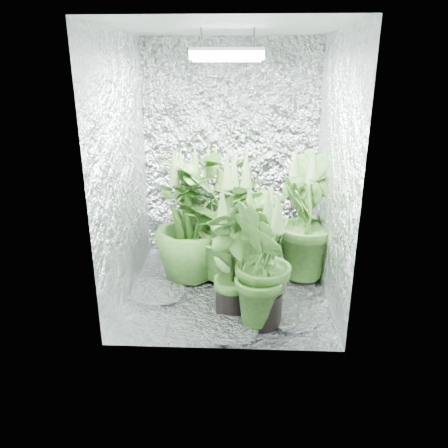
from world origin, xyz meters
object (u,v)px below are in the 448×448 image
at_px(plant_c, 304,219).
at_px(circulation_fan, 295,258).
at_px(plant_a, 206,207).
at_px(plant_b, 232,219).
at_px(grow_lamp, 227,55).
at_px(plant_d, 189,221).
at_px(plant_g, 263,265).
at_px(plant_f, 234,257).
at_px(plant_e, 230,222).
at_px(plant_h, 259,237).

relative_size(plant_c, circulation_fan, 2.99).
bearing_deg(plant_a, plant_b, -17.71).
xyz_separation_m(plant_a, plant_b, (0.24, -0.08, -0.09)).
height_order(grow_lamp, plant_b, grow_lamp).
xyz_separation_m(grow_lamp, circulation_fan, (0.59, 0.31, -1.66)).
xyz_separation_m(plant_d, plant_g, (0.60, -0.68, -0.07)).
xyz_separation_m(plant_b, plant_g, (0.25, -1.04, 0.02)).
height_order(plant_b, plant_f, plant_f).
bearing_deg(grow_lamp, circulation_fan, 27.99).
xyz_separation_m(plant_e, plant_f, (0.05, -0.54, -0.08)).
xyz_separation_m(plant_e, plant_g, (0.26, -0.69, -0.07)).
height_order(plant_b, plant_g, plant_g).
relative_size(grow_lamp, plant_h, 0.60).
bearing_deg(plant_e, plant_h, 8.23).
distance_m(plant_f, plant_h, 0.62).
bearing_deg(plant_f, plant_a, 106.44).
distance_m(plant_d, circulation_fan, 0.99).
bearing_deg(plant_e, plant_a, 118.91).
relative_size(plant_a, circulation_fan, 2.91).
distance_m(plant_a, circulation_fan, 0.94).
bearing_deg(plant_h, plant_f, -108.98).
xyz_separation_m(plant_a, plant_h, (0.49, -0.39, -0.14)).
bearing_deg(plant_h, plant_d, -175.70).
height_order(plant_e, plant_g, plant_e).
distance_m(grow_lamp, plant_e, 1.32).
xyz_separation_m(plant_f, plant_g, (0.21, -0.15, 0.01)).
bearing_deg(plant_d, plant_c, 5.06).
distance_m(plant_c, circulation_fan, 0.38).
bearing_deg(plant_c, circulation_fan, 158.28).
relative_size(plant_c, plant_d, 1.01).
xyz_separation_m(plant_b, plant_d, (-0.35, -0.36, 0.10)).
height_order(plant_c, plant_g, plant_c).
height_order(grow_lamp, circulation_fan, grow_lamp).
distance_m(plant_g, circulation_fan, 0.90).
bearing_deg(plant_a, plant_h, -38.74).
xyz_separation_m(plant_c, plant_e, (-0.63, -0.08, -0.01)).
bearing_deg(grow_lamp, plant_f, -78.85).
relative_size(plant_b, plant_c, 0.83).
bearing_deg(plant_c, plant_f, -132.73).
distance_m(plant_e, plant_g, 0.74).
distance_m(plant_a, plant_c, 0.93).
height_order(grow_lamp, plant_g, grow_lamp).
distance_m(plant_c, plant_h, 0.41).
distance_m(plant_g, plant_h, 0.73).
bearing_deg(circulation_fan, grow_lamp, -175.70).
distance_m(plant_d, plant_f, 0.67).
bearing_deg(plant_g, plant_f, 144.34).
height_order(plant_c, plant_d, plant_c).
xyz_separation_m(plant_b, plant_c, (0.62, -0.27, 0.10)).
bearing_deg(plant_h, plant_a, 141.26).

